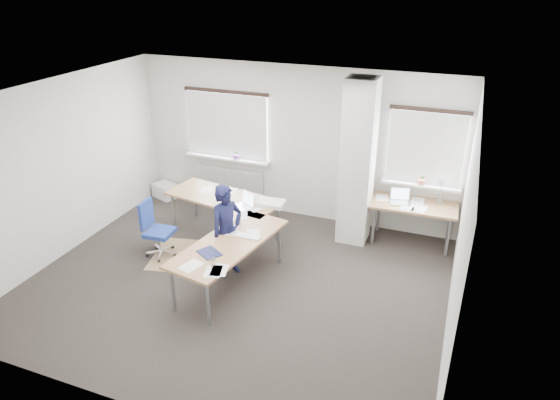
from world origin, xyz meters
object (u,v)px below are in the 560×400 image
at_px(desk_side, 414,206).
at_px(task_chair, 159,240).
at_px(desk_main, 229,220).
at_px(person, 227,231).

bearing_deg(desk_side, task_chair, -155.17).
xyz_separation_m(desk_main, desk_side, (2.65, 1.55, -0.01)).
relative_size(desk_main, desk_side, 2.10).
bearing_deg(desk_side, person, -143.36).
distance_m(task_chair, person, 1.38).
height_order(task_chair, person, person).
bearing_deg(desk_main, person, -57.02).
xyz_separation_m(task_chair, person, (1.30, -0.08, 0.47)).
relative_size(desk_main, task_chair, 3.14).
bearing_deg(desk_main, task_chair, -153.91).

